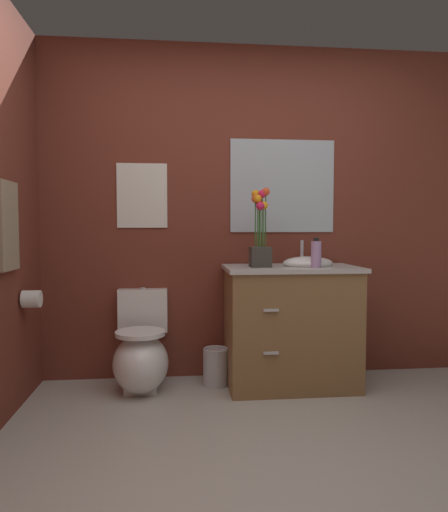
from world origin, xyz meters
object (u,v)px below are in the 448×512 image
(soap_bottle, at_px, (316,254))
(trash_bin, at_px, (216,367))
(wall_poster, at_px, (142,196))
(wall_mirror, at_px, (282,186))
(toilet, at_px, (141,355))
(toilet_paper_roll, at_px, (32,299))
(flower_vase, at_px, (260,237))
(vanity_cabinet, at_px, (291,325))
(hanging_towel, at_px, (8,226))

(soap_bottle, relative_size, trash_bin, 0.75)
(wall_poster, bearing_deg, wall_mirror, 0.00)
(toilet, xyz_separation_m, toilet_paper_roll, (-0.67, -0.20, 0.44))
(soap_bottle, bearing_deg, wall_poster, 160.41)
(flower_vase, distance_m, wall_mirror, 0.56)
(flower_vase, bearing_deg, toilet_paper_roll, -175.09)
(wall_poster, bearing_deg, toilet, -90.00)
(toilet, bearing_deg, vanity_cabinet, -1.43)
(toilet, distance_m, flower_vase, 1.17)
(soap_bottle, height_order, hanging_towel, hanging_towel)
(wall_mirror, bearing_deg, trash_bin, -156.61)
(soap_bottle, relative_size, wall_poster, 0.43)
(toilet, xyz_separation_m, soap_bottle, (1.20, -0.16, 0.71))
(toilet, xyz_separation_m, flower_vase, (0.83, -0.07, 0.83))
(wall_poster, height_order, toilet_paper_roll, wall_poster)
(wall_mirror, bearing_deg, toilet, -165.80)
(toilet, relative_size, hanging_towel, 1.33)
(toilet, bearing_deg, flower_vase, -4.70)
(trash_bin, bearing_deg, wall_poster, 156.36)
(trash_bin, distance_m, wall_poster, 1.36)
(vanity_cabinet, bearing_deg, flower_vase, -170.00)
(vanity_cabinet, xyz_separation_m, hanging_towel, (-1.79, -0.40, 0.70))
(wall_mirror, bearing_deg, toilet_paper_roll, -164.97)
(toilet, relative_size, flower_vase, 1.26)
(trash_bin, bearing_deg, flower_vase, -19.36)
(trash_bin, height_order, toilet_paper_roll, toilet_paper_roll)
(flower_vase, height_order, wall_mirror, wall_mirror)
(toilet_paper_roll, bearing_deg, wall_mirror, 15.03)
(toilet, distance_m, trash_bin, 0.54)
(hanging_towel, bearing_deg, toilet, 30.26)
(toilet, relative_size, vanity_cabinet, 0.66)
(flower_vase, height_order, soap_bottle, flower_vase)
(flower_vase, relative_size, soap_bottle, 2.67)
(flower_vase, bearing_deg, hanging_towel, -167.10)
(wall_mirror, relative_size, hanging_towel, 1.54)
(toilet, relative_size, soap_bottle, 3.37)
(vanity_cabinet, height_order, soap_bottle, soap_bottle)
(vanity_cabinet, distance_m, flower_vase, 0.67)
(toilet, relative_size, wall_poster, 1.46)
(vanity_cabinet, distance_m, hanging_towel, 1.96)
(vanity_cabinet, bearing_deg, wall_poster, 164.50)
(soap_bottle, distance_m, wall_mirror, 0.67)
(soap_bottle, bearing_deg, toilet, 172.46)
(trash_bin, distance_m, wall_mirror, 1.44)
(vanity_cabinet, bearing_deg, hanging_towel, -167.47)
(vanity_cabinet, relative_size, wall_mirror, 1.30)
(hanging_towel, height_order, toilet_paper_roll, hanging_towel)
(vanity_cabinet, height_order, toilet_paper_roll, vanity_cabinet)
(vanity_cabinet, relative_size, hanging_towel, 2.00)
(flower_vase, bearing_deg, vanity_cabinet, 10.00)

